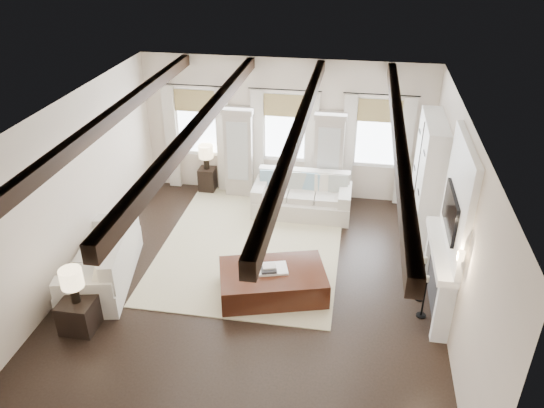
% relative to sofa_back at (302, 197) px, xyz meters
% --- Properties ---
extents(ground, '(7.50, 7.50, 0.00)m').
position_rel_sofa_back_xyz_m(ground, '(-0.53, -2.86, -0.37)').
color(ground, black).
rests_on(ground, ground).
extents(room_shell, '(6.54, 7.54, 3.22)m').
position_rel_sofa_back_xyz_m(room_shell, '(0.22, -1.96, 1.52)').
color(room_shell, beige).
rests_on(room_shell, ground).
extents(area_rug, '(3.50, 4.61, 0.02)m').
position_rel_sofa_back_xyz_m(area_rug, '(-0.83, -1.48, -0.36)').
color(area_rug, beige).
rests_on(area_rug, ground).
extents(sofa_back, '(2.13, 0.97, 0.91)m').
position_rel_sofa_back_xyz_m(sofa_back, '(0.00, 0.00, 0.00)').
color(sofa_back, beige).
rests_on(sofa_back, ground).
extents(sofa_left, '(1.48, 2.44, 0.98)m').
position_rel_sofa_back_xyz_m(sofa_left, '(-3.21, -3.06, 0.02)').
color(sofa_left, beige).
rests_on(sofa_left, ground).
extents(ottoman, '(2.05, 1.59, 0.47)m').
position_rel_sofa_back_xyz_m(ottoman, '(-0.16, -2.97, -0.14)').
color(ottoman, black).
rests_on(ottoman, ground).
extents(tray, '(0.59, 0.50, 0.04)m').
position_rel_sofa_back_xyz_m(tray, '(-0.17, -2.93, 0.12)').
color(tray, white).
rests_on(tray, ottoman).
extents(book_lower, '(0.31, 0.26, 0.04)m').
position_rel_sofa_back_xyz_m(book_lower, '(-0.22, -3.02, 0.16)').
color(book_lower, '#262628').
rests_on(book_lower, tray).
extents(book_upper, '(0.26, 0.22, 0.03)m').
position_rel_sofa_back_xyz_m(book_upper, '(-0.22, -2.97, 0.20)').
color(book_upper, beige).
rests_on(book_upper, book_lower).
extents(side_table_front, '(0.53, 0.53, 0.53)m').
position_rel_sofa_back_xyz_m(side_table_front, '(-3.05, -4.35, -0.11)').
color(side_table_front, black).
rests_on(side_table_front, ground).
extents(lamp_front, '(0.35, 0.35, 0.60)m').
position_rel_sofa_back_xyz_m(lamp_front, '(-3.05, -4.35, 0.57)').
color(lamp_front, black).
rests_on(lamp_front, side_table_front).
extents(side_table_back, '(0.38, 0.38, 0.57)m').
position_rel_sofa_back_xyz_m(side_table_back, '(-2.36, 0.69, -0.09)').
color(side_table_back, black).
rests_on(side_table_back, ground).
extents(lamp_back, '(0.34, 0.34, 0.59)m').
position_rel_sofa_back_xyz_m(lamp_back, '(-2.36, 0.69, 0.60)').
color(lamp_back, black).
rests_on(lamp_back, side_table_back).
extents(candlestick_near, '(0.16, 0.16, 0.81)m').
position_rel_sofa_back_xyz_m(candlestick_near, '(2.37, -3.15, -0.04)').
color(candlestick_near, black).
rests_on(candlestick_near, ground).
extents(candlestick_far, '(0.17, 0.17, 0.86)m').
position_rel_sofa_back_xyz_m(candlestick_far, '(2.37, -2.69, -0.02)').
color(candlestick_far, black).
rests_on(candlestick_far, ground).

